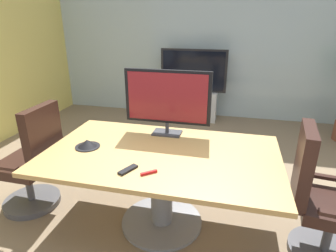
% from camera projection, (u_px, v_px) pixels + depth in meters
% --- Properties ---
extents(ground_plane, '(7.45, 7.45, 0.00)m').
position_uv_depth(ground_plane, '(162.00, 214.00, 2.82)').
color(ground_plane, '#7A664C').
extents(wall_back_glass_partition, '(5.92, 0.10, 2.61)m').
position_uv_depth(wall_back_glass_partition, '(205.00, 47.00, 5.27)').
color(wall_back_glass_partition, '#9EB2B7').
rests_on(wall_back_glass_partition, ground).
extents(conference_table, '(2.01, 1.20, 0.75)m').
position_uv_depth(conference_table, '(161.00, 171.00, 2.50)').
color(conference_table, '#B2894C').
rests_on(conference_table, ground).
extents(office_chair_left, '(0.60, 0.57, 1.09)m').
position_uv_depth(office_chair_left, '(33.00, 167.00, 2.79)').
color(office_chair_left, '#4C4C51').
rests_on(office_chair_left, ground).
extents(office_chair_right, '(0.62, 0.60, 1.09)m').
position_uv_depth(office_chair_right, '(320.00, 206.00, 2.21)').
color(office_chair_right, '#4C4C51').
rests_on(office_chair_right, ground).
extents(tv_monitor, '(0.84, 0.18, 0.64)m').
position_uv_depth(tv_monitor, '(167.00, 99.00, 2.70)').
color(tv_monitor, '#333338').
rests_on(tv_monitor, conference_table).
extents(wall_display_unit, '(1.20, 0.36, 1.31)m').
position_uv_depth(wall_display_unit, '(193.00, 96.00, 5.30)').
color(wall_display_unit, '#B7BABC').
rests_on(wall_display_unit, ground).
extents(conference_phone, '(0.22, 0.22, 0.07)m').
position_uv_depth(conference_phone, '(87.00, 144.00, 2.53)').
color(conference_phone, black).
rests_on(conference_phone, conference_table).
extents(remote_control, '(0.12, 0.18, 0.02)m').
position_uv_depth(remote_control, '(128.00, 170.00, 2.14)').
color(remote_control, black).
rests_on(remote_control, conference_table).
extents(whiteboard_marker, '(0.11, 0.10, 0.02)m').
position_uv_depth(whiteboard_marker, '(149.00, 173.00, 2.10)').
color(whiteboard_marker, red).
rests_on(whiteboard_marker, conference_table).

